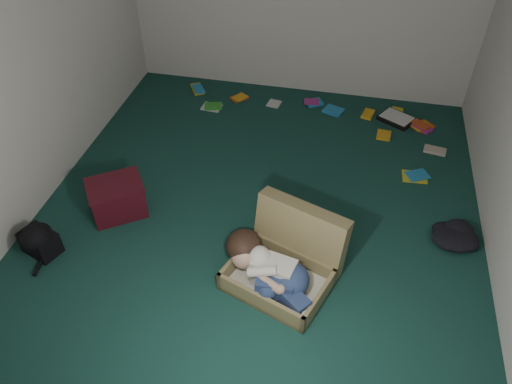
% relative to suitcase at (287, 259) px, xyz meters
% --- Properties ---
extents(floor, '(4.50, 4.50, 0.00)m').
position_rel_suitcase_xyz_m(floor, '(-0.37, 0.69, -0.17)').
color(floor, '#153C33').
rests_on(floor, ground).
extents(wall_front, '(4.50, 0.00, 4.50)m').
position_rel_suitcase_xyz_m(wall_front, '(-0.37, -1.56, 1.13)').
color(wall_front, silver).
rests_on(wall_front, ground).
extents(wall_left, '(0.00, 4.50, 4.50)m').
position_rel_suitcase_xyz_m(wall_left, '(-2.37, 0.69, 1.13)').
color(wall_left, silver).
rests_on(wall_left, ground).
extents(suitcase, '(0.99, 0.97, 0.57)m').
position_rel_suitcase_xyz_m(suitcase, '(0.00, 0.00, 0.00)').
color(suitcase, olive).
rests_on(suitcase, floor).
extents(person, '(0.76, 0.60, 0.35)m').
position_rel_suitcase_xyz_m(person, '(-0.12, -0.17, 0.04)').
color(person, silver).
rests_on(person, suitcase).
extents(maroon_bin, '(0.61, 0.59, 0.33)m').
position_rel_suitcase_xyz_m(maroon_bin, '(-1.63, 0.39, -0.00)').
color(maroon_bin, '#450E18').
rests_on(maroon_bin, floor).
extents(backpack, '(0.46, 0.42, 0.23)m').
position_rel_suitcase_xyz_m(backpack, '(-2.07, -0.21, -0.06)').
color(backpack, black).
rests_on(backpack, floor).
extents(clothing_pile, '(0.51, 0.46, 0.13)m').
position_rel_suitcase_xyz_m(clothing_pile, '(1.33, 0.68, -0.10)').
color(clothing_pile, black).
rests_on(clothing_pile, floor).
extents(paper_tray, '(0.46, 0.43, 0.05)m').
position_rel_suitcase_xyz_m(paper_tray, '(0.86, 2.48, -0.15)').
color(paper_tray, black).
rests_on(paper_tray, floor).
extents(book_scatter, '(3.04, 1.41, 0.02)m').
position_rel_suitcase_xyz_m(book_scatter, '(0.17, 2.36, -0.16)').
color(book_scatter, gold).
rests_on(book_scatter, floor).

